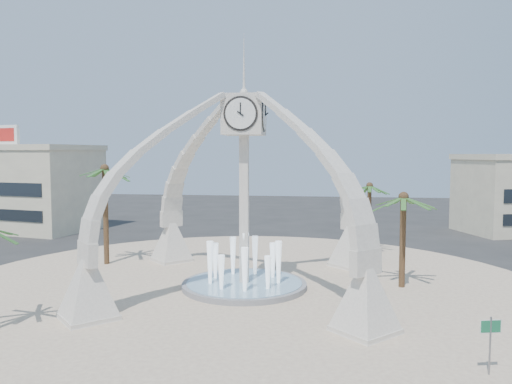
# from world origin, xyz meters

# --- Properties ---
(ground) EXTENTS (140.00, 140.00, 0.00)m
(ground) POSITION_xyz_m (0.00, 0.00, 0.00)
(ground) COLOR #282828
(ground) RESTS_ON ground
(plaza) EXTENTS (40.00, 40.00, 0.06)m
(plaza) POSITION_xyz_m (0.00, 0.00, 0.03)
(plaza) COLOR beige
(plaza) RESTS_ON ground
(clock_tower) EXTENTS (17.94, 17.94, 16.30)m
(clock_tower) POSITION_xyz_m (-0.00, -0.00, 6.49)
(clock_tower) COLOR silver
(clock_tower) RESTS_ON ground
(fountain) EXTENTS (8.00, 8.00, 3.62)m
(fountain) POSITION_xyz_m (0.00, 0.00, 0.29)
(fountain) COLOR gray
(fountain) RESTS_ON ground
(building_nw) EXTENTS (23.75, 13.73, 11.90)m
(building_nw) POSITION_xyz_m (-32.00, 22.00, 4.83)
(building_nw) COLOR beige
(building_nw) RESTS_ON ground
(palm_east) EXTENTS (5.38, 5.38, 6.66)m
(palm_east) POSITION_xyz_m (10.04, 1.60, 5.80)
(palm_east) COLOR brown
(palm_east) RESTS_ON ground
(palm_west) EXTENTS (5.31, 5.31, 8.30)m
(palm_west) POSITION_xyz_m (-11.77, 5.32, 7.36)
(palm_west) COLOR brown
(palm_west) RESTS_ON ground
(palm_north) EXTENTS (4.80, 4.80, 6.62)m
(palm_north) POSITION_xyz_m (8.79, 12.10, 5.82)
(palm_north) COLOR brown
(palm_north) RESTS_ON ground
(street_sign) EXTENTS (0.85, 0.23, 2.36)m
(street_sign) POSITION_xyz_m (11.51, -11.14, 1.69)
(street_sign) COLOR slate
(street_sign) RESTS_ON ground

